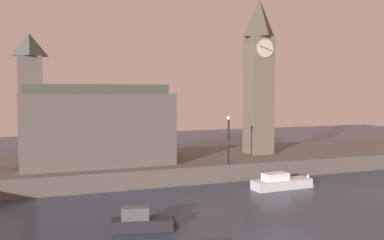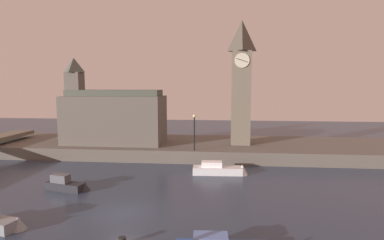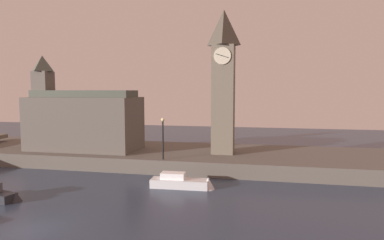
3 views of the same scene
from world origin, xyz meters
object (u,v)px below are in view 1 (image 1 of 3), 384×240
at_px(boat_barge_dark, 147,221).
at_px(boat_ferry_white, 288,182).
at_px(clock_tower, 259,74).
at_px(parliament_hall, 92,124).
at_px(streetlamp, 229,134).

distance_m(boat_barge_dark, boat_ferry_white, 14.60).
relative_size(clock_tower, parliament_hall, 1.22).
distance_m(clock_tower, boat_ferry_white, 12.86).
height_order(boat_barge_dark, boat_ferry_white, boat_barge_dark).
xyz_separation_m(clock_tower, parliament_hall, (-16.63, -0.65, -4.57)).
distance_m(clock_tower, streetlamp, 9.02).
bearing_deg(boat_barge_dark, boat_ferry_white, 24.82).
bearing_deg(streetlamp, boat_barge_dark, -133.86).
relative_size(streetlamp, boat_barge_dark, 1.01).
xyz_separation_m(parliament_hall, boat_ferry_white, (14.43, -8.19, -4.51)).
bearing_deg(boat_ferry_white, clock_tower, 76.06).
height_order(clock_tower, boat_ferry_white, clock_tower).
height_order(clock_tower, streetlamp, clock_tower).
distance_m(streetlamp, boat_barge_dark, 14.81).
relative_size(clock_tower, boat_ferry_white, 2.71).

